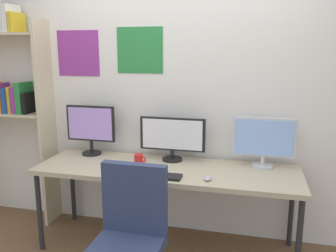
# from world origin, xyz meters

# --- Properties ---
(wall_back) EXTENTS (4.61, 0.11, 2.60)m
(wall_back) POSITION_xyz_m (-0.00, 1.02, 1.30)
(wall_back) COLOR silver
(wall_back) RESTS_ON ground_plane
(desk) EXTENTS (2.21, 0.68, 0.74)m
(desk) POSITION_xyz_m (0.00, 0.60, 0.69)
(desk) COLOR tan
(desk) RESTS_ON ground_plane
(bookshelf) EXTENTS (0.83, 0.28, 2.15)m
(bookshelf) POSITION_xyz_m (-1.69, 0.83, 1.37)
(bookshelf) COLOR beige
(bookshelf) RESTS_ON ground_plane
(monitor_left) EXTENTS (0.47, 0.18, 0.47)m
(monitor_left) POSITION_xyz_m (-0.78, 0.81, 1.01)
(monitor_left) COLOR black
(monitor_left) RESTS_ON desk
(monitor_center) EXTENTS (0.59, 0.18, 0.39)m
(monitor_center) POSITION_xyz_m (0.00, 0.81, 0.96)
(monitor_center) COLOR black
(monitor_center) RESTS_ON desk
(monitor_right) EXTENTS (0.52, 0.18, 0.43)m
(monitor_right) POSITION_xyz_m (0.78, 0.81, 0.97)
(monitor_right) COLOR silver
(monitor_right) RESTS_ON desk
(keyboard_main) EXTENTS (0.34, 0.13, 0.02)m
(keyboard_main) POSITION_xyz_m (0.00, 0.37, 0.75)
(keyboard_main) COLOR black
(keyboard_main) RESTS_ON desk
(computer_mouse) EXTENTS (0.06, 0.10, 0.03)m
(computer_mouse) POSITION_xyz_m (0.37, 0.39, 0.76)
(computer_mouse) COLOR silver
(computer_mouse) RESTS_ON desk
(coffee_mug) EXTENTS (0.11, 0.08, 0.09)m
(coffee_mug) POSITION_xyz_m (-0.26, 0.63, 0.79)
(coffee_mug) COLOR red
(coffee_mug) RESTS_ON desk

